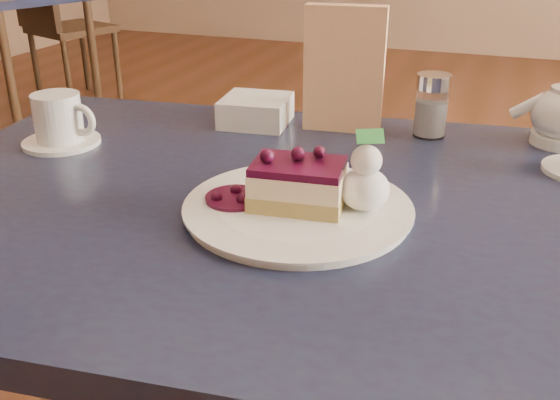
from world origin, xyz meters
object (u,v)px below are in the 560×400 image
(cheesecake_slice, at_px, (298,184))
(bg_table_far_left, at_px, (2,120))
(dessert_plate, at_px, (298,209))
(main_table, at_px, (304,247))
(coffee_set, at_px, (60,122))

(cheesecake_slice, relative_size, bg_table_far_left, 0.07)
(dessert_plate, xyz_separation_m, bg_table_far_left, (-2.39, 1.90, -0.70))
(main_table, xyz_separation_m, coffee_set, (-0.47, 0.07, 0.12))
(coffee_set, height_order, bg_table_far_left, coffee_set)
(coffee_set, bearing_deg, bg_table_far_left, 137.06)
(main_table, relative_size, cheesecake_slice, 9.96)
(main_table, relative_size, bg_table_far_left, 0.71)
(main_table, bearing_deg, cheesecake_slice, -90.00)
(cheesecake_slice, distance_m, bg_table_far_left, 3.14)
(dessert_plate, relative_size, cheesecake_slice, 2.29)
(bg_table_far_left, bearing_deg, main_table, -17.84)
(main_table, distance_m, bg_table_far_left, 3.08)
(dessert_plate, distance_m, coffee_set, 0.49)
(dessert_plate, bearing_deg, bg_table_far_left, 141.49)
(main_table, bearing_deg, dessert_plate, -90.00)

